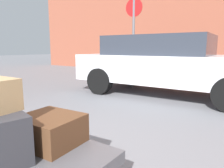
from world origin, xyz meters
TOP-DOWN VIEW (x-y plane):
  - luggage_cart at (0.00, 0.00)m, footprint 1.36×0.81m
  - suitcase_brown_front_left at (0.09, 0.16)m, footprint 0.51×0.46m
  - parked_car at (-0.41, 4.07)m, footprint 4.37×2.06m
  - no_parking_sign at (-1.51, 4.44)m, footprint 0.50×0.07m

SIDE VIEW (x-z plane):
  - luggage_cart at x=0.00m, z-range 0.10..0.44m
  - suitcase_brown_front_left at x=0.09m, z-range 0.34..0.58m
  - parked_car at x=-0.41m, z-range 0.05..1.47m
  - no_parking_sign at x=-1.51m, z-range 0.29..2.76m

